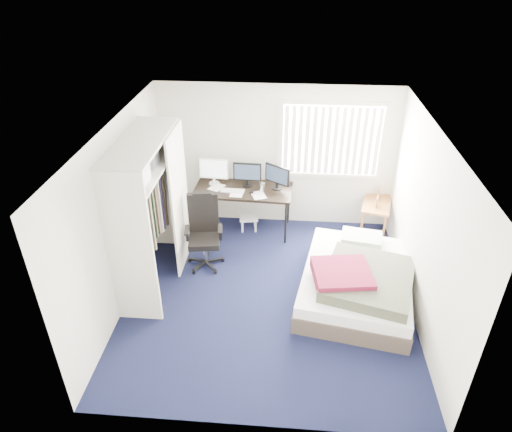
{
  "coord_description": "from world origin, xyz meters",
  "views": [
    {
      "loc": [
        0.23,
        -5.08,
        4.4
      ],
      "look_at": [
        -0.21,
        0.4,
        1.09
      ],
      "focal_mm": 32.0,
      "sensor_mm": 36.0,
      "label": 1
    }
  ],
  "objects_px": {
    "desk": "(244,187)",
    "nightstand": "(377,204)",
    "bed": "(357,281)",
    "office_chair": "(204,238)"
  },
  "relations": [
    {
      "from": "desk",
      "to": "nightstand",
      "type": "relative_size",
      "value": 1.73
    },
    {
      "from": "desk",
      "to": "bed",
      "type": "distance_m",
      "value": 2.52
    },
    {
      "from": "office_chair",
      "to": "bed",
      "type": "height_order",
      "value": "office_chair"
    },
    {
      "from": "desk",
      "to": "office_chair",
      "type": "relative_size",
      "value": 1.41
    },
    {
      "from": "desk",
      "to": "bed",
      "type": "relative_size",
      "value": 0.75
    },
    {
      "from": "nightstand",
      "to": "desk",
      "type": "bearing_deg",
      "value": -177.63
    },
    {
      "from": "bed",
      "to": "desk",
      "type": "bearing_deg",
      "value": 136.72
    },
    {
      "from": "desk",
      "to": "bed",
      "type": "height_order",
      "value": "desk"
    },
    {
      "from": "office_chair",
      "to": "nightstand",
      "type": "xyz_separation_m",
      "value": [
        2.79,
        1.13,
        0.09
      ]
    },
    {
      "from": "office_chair",
      "to": "bed",
      "type": "bearing_deg",
      "value": -15.78
    }
  ]
}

